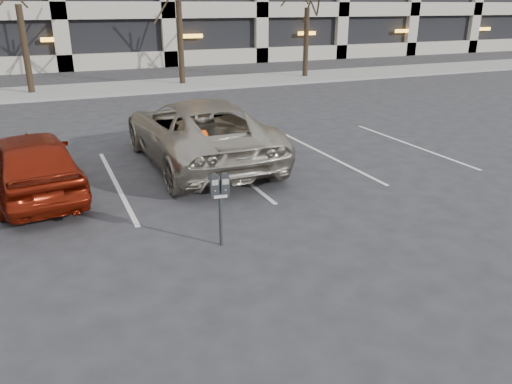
# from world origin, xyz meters

# --- Properties ---
(ground) EXTENTS (140.00, 140.00, 0.00)m
(ground) POSITION_xyz_m (0.00, 0.00, 0.00)
(ground) COLOR #28282B
(ground) RESTS_ON ground
(sidewalk) EXTENTS (80.00, 4.00, 0.12)m
(sidewalk) POSITION_xyz_m (0.00, 16.00, 0.06)
(sidewalk) COLOR gray
(sidewalk) RESTS_ON ground
(stall_lines) EXTENTS (16.90, 5.20, 0.00)m
(stall_lines) POSITION_xyz_m (-1.40, 2.30, 0.01)
(stall_lines) COLOR silver
(stall_lines) RESTS_ON ground
(parking_meter) EXTENTS (0.33, 0.17, 1.25)m
(parking_meter) POSITION_xyz_m (-0.24, -1.58, 0.96)
(parking_meter) COLOR black
(parking_meter) RESTS_ON ground
(suv_silver) EXTENTS (2.82, 5.96, 1.65)m
(suv_silver) POSITION_xyz_m (0.85, 3.11, 0.82)
(suv_silver) COLOR #B0A795
(suv_silver) RESTS_ON ground
(car_red) EXTENTS (2.18, 4.35, 1.42)m
(car_red) POSITION_xyz_m (-3.06, 2.23, 0.71)
(car_red) COLOR maroon
(car_red) RESTS_ON ground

